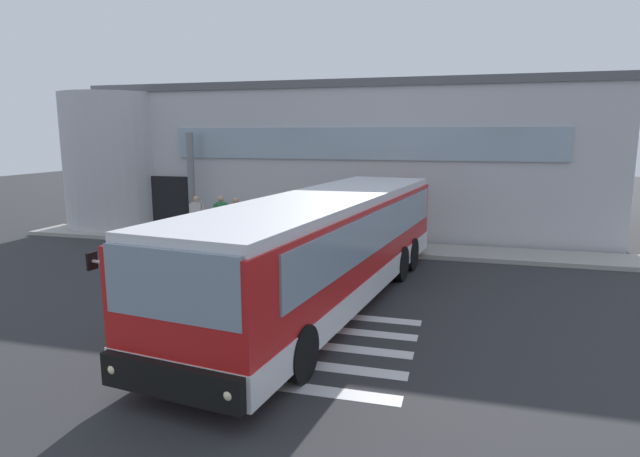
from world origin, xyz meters
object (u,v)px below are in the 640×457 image
passenger_at_curb_edge (236,217)px  passenger_by_doorway (221,215)px  bus_main_foreground (326,250)px  passenger_near_column (197,214)px  safety_bollard_yellow (411,247)px  entry_support_column (191,183)px

passenger_at_curb_edge → passenger_by_doorway: bearing=159.8°
bus_main_foreground → passenger_by_doorway: bus_main_foreground is taller
passenger_near_column → safety_bollard_yellow: size_ratio=1.86×
entry_support_column → passenger_near_column: 1.72m
passenger_at_curb_edge → bus_main_foreground: bearing=-49.2°
entry_support_column → passenger_near_column: entry_support_column is taller
bus_main_foreground → passenger_at_curb_edge: size_ratio=7.29×
passenger_by_doorway → passenger_at_curb_edge: bearing=-20.2°
entry_support_column → passenger_at_curb_edge: 2.91m
passenger_near_column → passenger_at_curb_edge: size_ratio=1.00×
entry_support_column → safety_bollard_yellow: bearing=-11.2°
entry_support_column → passenger_by_doorway: (1.69, -0.83, -1.11)m
entry_support_column → passenger_at_curb_edge: entry_support_column is taller
entry_support_column → bus_main_foreground: size_ratio=0.33×
passenger_by_doorway → safety_bollard_yellow: bearing=-7.5°
entry_support_column → passenger_at_curb_edge: (2.45, -1.11, -1.11)m
passenger_by_doorway → safety_bollard_yellow: passenger_by_doorway is taller
passenger_near_column → passenger_at_curb_edge: same height
safety_bollard_yellow → passenger_near_column: bearing=175.0°
entry_support_column → passenger_by_doorway: bearing=-26.2°
passenger_at_curb_edge → passenger_near_column: bearing=178.9°
bus_main_foreground → passenger_near_column: (-6.69, 5.87, -0.22)m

